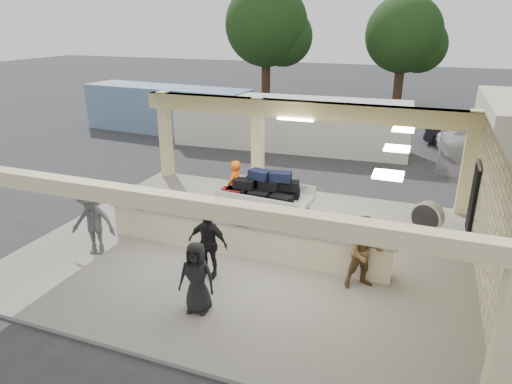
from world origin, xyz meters
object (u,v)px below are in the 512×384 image
at_px(drum_fan, 427,217).
at_px(passenger_b, 208,243).
at_px(container_blue, 167,109).
at_px(passenger_d, 197,278).
at_px(car_white_a, 494,144).
at_px(container_white, 289,123).
at_px(passenger_a, 365,253).
at_px(baggage_counter, 242,237).
at_px(car_dark, 467,133).
at_px(baggage_handler, 234,188).
at_px(luggage_cart, 264,193).
at_px(passenger_c, 93,222).

relative_size(drum_fan, passenger_b, 0.58).
height_order(passenger_b, container_blue, container_blue).
relative_size(passenger_d, car_white_a, 0.34).
xyz_separation_m(container_white, container_blue, (-7.69, 1.04, 0.03)).
distance_m(car_white_a, container_white, 9.80).
bearing_deg(passenger_a, baggage_counter, 141.62).
xyz_separation_m(car_dark, container_blue, (-16.23, -2.56, 0.63)).
relative_size(car_white_a, container_blue, 0.48).
height_order(baggage_handler, container_white, container_white).
height_order(luggage_cart, car_dark, luggage_cart).
bearing_deg(passenger_b, container_white, 99.33).
relative_size(passenger_b, car_dark, 0.44).
bearing_deg(container_blue, drum_fan, -28.51).
height_order(baggage_handler, car_white_a, baggage_handler).
bearing_deg(car_white_a, passenger_d, 142.22).
xyz_separation_m(passenger_c, car_dark, (10.18, 16.48, -0.36)).
xyz_separation_m(luggage_cart, container_blue, (-9.58, 10.04, 0.33)).
distance_m(baggage_handler, passenger_d, 5.41).
distance_m(passenger_d, container_blue, 18.24).
distance_m(passenger_c, passenger_d, 4.12).
xyz_separation_m(passenger_a, container_white, (-5.51, 11.99, 0.26)).
distance_m(passenger_a, passenger_c, 7.21).
bearing_deg(baggage_handler, drum_fan, 100.29).
bearing_deg(container_white, container_blue, 169.67).
xyz_separation_m(car_dark, container_white, (-8.54, -3.59, 0.59)).
distance_m(passenger_c, car_dark, 19.37).
bearing_deg(container_white, baggage_counter, -82.06).
distance_m(car_dark, container_blue, 16.44).
xyz_separation_m(luggage_cart, drum_fan, (4.97, 0.59, -0.31)).
bearing_deg(container_white, baggage_handler, -87.09).
distance_m(drum_fan, container_blue, 17.37).
bearing_deg(container_white, passenger_a, -67.96).
relative_size(passenger_a, car_white_a, 0.38).
xyz_separation_m(luggage_cart, passenger_c, (-3.54, -3.88, 0.07)).
distance_m(passenger_b, passenger_c, 3.44).
height_order(drum_fan, car_dark, car_dark).
bearing_deg(drum_fan, car_dark, 105.88).
distance_m(passenger_a, car_white_a, 14.33).
relative_size(luggage_cart, baggage_handler, 1.57).
xyz_separation_m(passenger_a, passenger_c, (-7.16, -0.89, 0.02)).
relative_size(drum_fan, passenger_c, 0.56).
xyz_separation_m(baggage_handler, car_white_a, (8.75, 10.76, -0.33)).
distance_m(luggage_cart, car_white_a, 13.24).
relative_size(passenger_a, container_white, 0.16).
bearing_deg(passenger_a, passenger_c, 157.70).
bearing_deg(container_white, passenger_c, -99.93).
relative_size(car_dark, container_white, 0.35).
xyz_separation_m(baggage_handler, container_white, (-0.88, 9.03, 0.25)).
relative_size(baggage_counter, passenger_d, 4.94).
relative_size(baggage_handler, car_white_a, 0.38).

